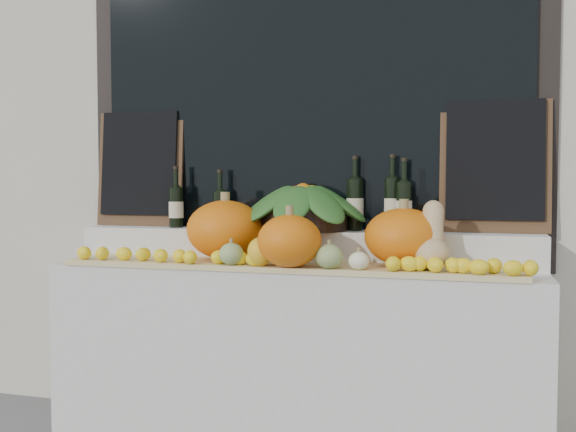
{
  "coord_description": "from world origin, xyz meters",
  "views": [
    {
      "loc": [
        0.81,
        -1.4,
        1.28
      ],
      "look_at": [
        0.0,
        1.45,
        1.12
      ],
      "focal_mm": 40.0,
      "sensor_mm": 36.0,
      "label": 1
    }
  ],
  "objects": [
    {
      "name": "wine_bottle_near_right",
      "position": [
        0.46,
        1.66,
        1.17
      ],
      "size": [
        0.08,
        0.08,
        0.37
      ],
      "color": "black",
      "rests_on": "rear_tier"
    },
    {
      "name": "wine_bottle_far_left",
      "position": [
        -0.67,
        1.66,
        1.15
      ],
      "size": [
        0.08,
        0.08,
        0.32
      ],
      "color": "black",
      "rests_on": "rear_tier"
    },
    {
      "name": "straw_bedding",
      "position": [
        0.0,
        1.4,
        0.89
      ],
      "size": [
        2.1,
        0.32,
        0.02
      ],
      "primitive_type": "cube",
      "color": "tan",
      "rests_on": "display_sill"
    },
    {
      "name": "chalkboard_right",
      "position": [
        0.92,
        1.74,
        1.36
      ],
      "size": [
        0.5,
        0.08,
        0.62
      ],
      "rotation": [
        -0.09,
        0.0,
        0.0
      ],
      "color": "#4C331E",
      "rests_on": "rear_tier"
    },
    {
      "name": "display_sill",
      "position": [
        0.0,
        1.52,
        0.44
      ],
      "size": [
        2.3,
        0.55,
        0.88
      ],
      "primitive_type": "cube",
      "color": "silver",
      "rests_on": "ground"
    },
    {
      "name": "pumpkin_right",
      "position": [
        0.53,
        1.47,
        1.03
      ],
      "size": [
        0.46,
        0.46,
        0.26
      ],
      "primitive_type": "ellipsoid",
      "rotation": [
        0.0,
        0.0,
        -0.43
      ],
      "color": "orange",
      "rests_on": "straw_bedding"
    },
    {
      "name": "wine_bottle_tall",
      "position": [
        0.27,
        1.72,
        1.17
      ],
      "size": [
        0.08,
        0.08,
        0.37
      ],
      "color": "black",
      "rests_on": "rear_tier"
    },
    {
      "name": "wine_bottle_near_left",
      "position": [
        -0.43,
        1.68,
        1.14
      ],
      "size": [
        0.08,
        0.08,
        0.3
      ],
      "color": "black",
      "rests_on": "rear_tier"
    },
    {
      "name": "rear_tier",
      "position": [
        0.0,
        1.68,
        0.96
      ],
      "size": [
        2.3,
        0.25,
        0.16
      ],
      "primitive_type": "cube",
      "color": "silver",
      "rests_on": "display_sill"
    },
    {
      "name": "chalkboard_left",
      "position": [
        -0.92,
        1.74,
        1.36
      ],
      "size": [
        0.5,
        0.08,
        0.62
      ],
      "rotation": [
        -0.09,
        0.0,
        0.0
      ],
      "color": "#4C331E",
      "rests_on": "rear_tier"
    },
    {
      "name": "wine_bottle_far_right",
      "position": [
        0.51,
        1.63,
        1.16
      ],
      "size": [
        0.08,
        0.08,
        0.35
      ],
      "color": "black",
      "rests_on": "rear_tier"
    },
    {
      "name": "storefront_facade",
      "position": [
        0.0,
        2.25,
        2.25
      ],
      "size": [
        7.0,
        0.94,
        4.5
      ],
      "color": "beige",
      "rests_on": "ground"
    },
    {
      "name": "pumpkin_left",
      "position": [
        -0.33,
        1.49,
        1.05
      ],
      "size": [
        0.49,
        0.49,
        0.28
      ],
      "primitive_type": "ellipsoid",
      "rotation": [
        0.0,
        0.0,
        0.4
      ],
      "color": "orange",
      "rests_on": "straw_bedding"
    },
    {
      "name": "lemon_heap",
      "position": [
        0.0,
        1.29,
        0.94
      ],
      "size": [
        2.2,
        0.16,
        0.06
      ],
      "primitive_type": null,
      "color": "yellow",
      "rests_on": "straw_bedding"
    },
    {
      "name": "decorative_gourds",
      "position": [
        0.04,
        1.28,
        0.96
      ],
      "size": [
        0.68,
        0.12,
        0.15
      ],
      "color": "#35691F",
      "rests_on": "straw_bedding"
    },
    {
      "name": "produce_bowl",
      "position": [
        0.02,
        1.66,
        1.16
      ],
      "size": [
        0.68,
        0.68,
        0.24
      ],
      "color": "black",
      "rests_on": "rear_tier"
    },
    {
      "name": "butternut_squash",
      "position": [
        0.66,
        1.4,
        1.03
      ],
      "size": [
        0.15,
        0.21,
        0.29
      ],
      "color": "tan",
      "rests_on": "straw_bedding"
    },
    {
      "name": "pumpkin_center",
      "position": [
        0.06,
        1.28,
        1.02
      ],
      "size": [
        0.3,
        0.3,
        0.23
      ],
      "primitive_type": "ellipsoid",
      "rotation": [
        0.0,
        0.0,
        0.08
      ],
      "color": "orange",
      "rests_on": "straw_bedding"
    }
  ]
}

